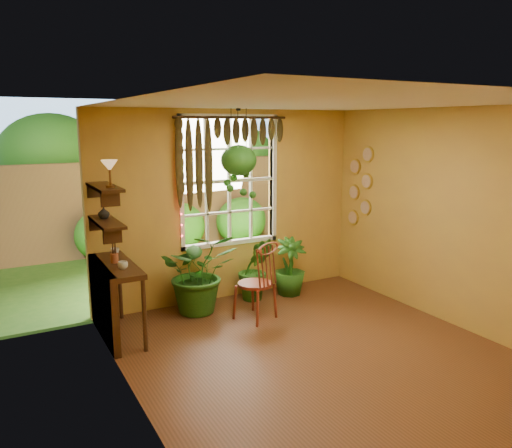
{
  "coord_description": "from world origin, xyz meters",
  "views": [
    {
      "loc": [
        -3.05,
        -4.09,
        2.5
      ],
      "look_at": [
        -0.18,
        1.15,
        1.29
      ],
      "focal_mm": 35.0,
      "sensor_mm": 36.0,
      "label": 1
    }
  ],
  "objects_px": {
    "potted_plant_mid": "(256,269)",
    "potted_plant_left": "(199,272)",
    "windsor_chair": "(257,294)",
    "hanging_basket": "(239,164)",
    "counter_ledge": "(108,293)"
  },
  "relations": [
    {
      "from": "counter_ledge",
      "to": "windsor_chair",
      "type": "relative_size",
      "value": 1.01
    },
    {
      "from": "counter_ledge",
      "to": "windsor_chair",
      "type": "distance_m",
      "value": 1.85
    },
    {
      "from": "potted_plant_mid",
      "to": "hanging_basket",
      "type": "height_order",
      "value": "hanging_basket"
    },
    {
      "from": "counter_ledge",
      "to": "potted_plant_left",
      "type": "height_order",
      "value": "potted_plant_left"
    },
    {
      "from": "counter_ledge",
      "to": "hanging_basket",
      "type": "relative_size",
      "value": 0.98
    },
    {
      "from": "potted_plant_mid",
      "to": "potted_plant_left",
      "type": "bearing_deg",
      "value": -176.95
    },
    {
      "from": "potted_plant_left",
      "to": "hanging_basket",
      "type": "xyz_separation_m",
      "value": [
        0.63,
        0.05,
        1.41
      ]
    },
    {
      "from": "windsor_chair",
      "to": "potted_plant_left",
      "type": "bearing_deg",
      "value": 109.36
    },
    {
      "from": "windsor_chair",
      "to": "hanging_basket",
      "type": "bearing_deg",
      "value": 60.22
    },
    {
      "from": "potted_plant_left",
      "to": "hanging_basket",
      "type": "distance_m",
      "value": 1.55
    },
    {
      "from": "windsor_chair",
      "to": "potted_plant_left",
      "type": "distance_m",
      "value": 0.84
    },
    {
      "from": "windsor_chair",
      "to": "potted_plant_mid",
      "type": "height_order",
      "value": "windsor_chair"
    },
    {
      "from": "windsor_chair",
      "to": "potted_plant_mid",
      "type": "xyz_separation_m",
      "value": [
        0.34,
        0.65,
        0.11
      ]
    },
    {
      "from": "potted_plant_mid",
      "to": "windsor_chair",
      "type": "bearing_deg",
      "value": -117.41
    },
    {
      "from": "windsor_chair",
      "to": "hanging_basket",
      "type": "xyz_separation_m",
      "value": [
        0.07,
        0.65,
        1.63
      ]
    }
  ]
}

